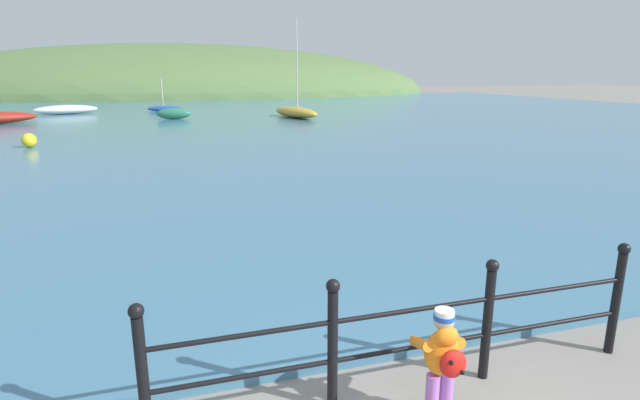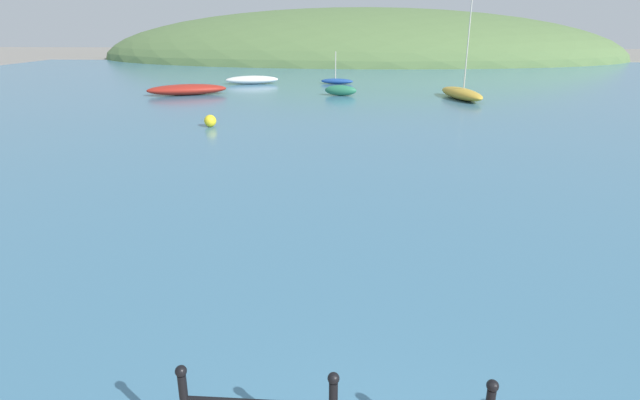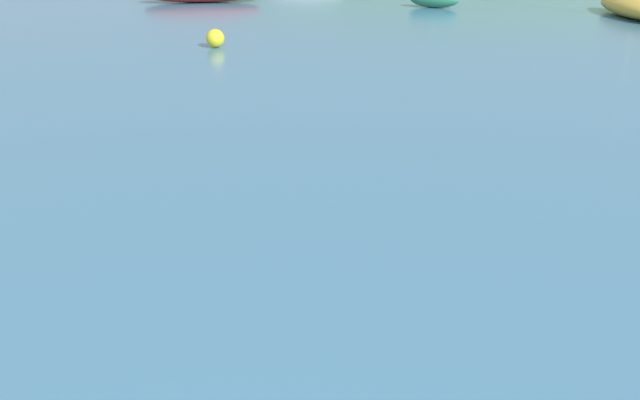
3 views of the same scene
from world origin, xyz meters
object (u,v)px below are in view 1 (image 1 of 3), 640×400
at_px(child_in_coat, 443,355).
at_px(boat_mid_harbor, 296,112).
at_px(boat_green_fishing, 66,110).
at_px(mooring_buoy, 29,140).
at_px(boat_blue_hull, 174,114).
at_px(boat_white_sailboat, 165,108).

relative_size(child_in_coat, boat_mid_harbor, 0.17).
bearing_deg(boat_green_fishing, mooring_buoy, -84.92).
xyz_separation_m(boat_blue_hull, mooring_buoy, (-5.48, -10.72, -0.06)).
xyz_separation_m(child_in_coat, boat_blue_hull, (-1.61, 28.82, -0.17)).
xyz_separation_m(boat_green_fishing, boat_mid_harbor, (14.39, -7.24, 0.04)).
bearing_deg(boat_blue_hull, boat_white_sailboat, 94.15).
xyz_separation_m(boat_green_fishing, boat_white_sailboat, (6.50, 0.49, -0.09)).
bearing_deg(boat_blue_hull, mooring_buoy, -117.06).
height_order(boat_blue_hull, mooring_buoy, boat_blue_hull).
bearing_deg(boat_white_sailboat, boat_green_fishing, -175.67).
relative_size(child_in_coat, boat_blue_hull, 0.47).
relative_size(child_in_coat, mooring_buoy, 1.88).
height_order(boat_white_sailboat, boat_blue_hull, boat_white_sailboat).
bearing_deg(child_in_coat, mooring_buoy, 111.40).
bearing_deg(child_in_coat, boat_mid_harbor, 78.20).
height_order(boat_green_fishing, boat_white_sailboat, boat_white_sailboat).
bearing_deg(mooring_buoy, boat_white_sailboat, 73.97).
xyz_separation_m(boat_green_fishing, boat_blue_hull, (6.98, -6.17, 0.02)).
distance_m(boat_green_fishing, mooring_buoy, 16.96).
relative_size(boat_white_sailboat, boat_mid_harbor, 0.43).
bearing_deg(boat_mid_harbor, boat_green_fishing, 153.29).
height_order(child_in_coat, boat_green_fishing, child_in_coat).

